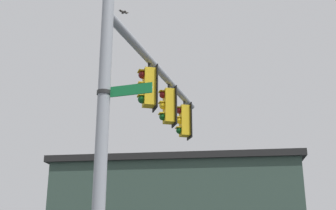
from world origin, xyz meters
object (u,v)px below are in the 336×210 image
at_px(traffic_light_mid_outer, 184,121).
at_px(bird_flying, 124,12).
at_px(traffic_light_mid_inner, 168,106).
at_px(traffic_light_nearest_pole, 148,87).
at_px(street_name_sign, 116,92).

distance_m(traffic_light_mid_outer, bird_flying, 4.20).
distance_m(traffic_light_mid_inner, bird_flying, 3.81).
xyz_separation_m(traffic_light_nearest_pole, street_name_sign, (-2.35, 1.17, -1.04)).
relative_size(traffic_light_nearest_pole, bird_flying, 3.70).
relative_size(traffic_light_mid_inner, bird_flying, 3.70).
bearing_deg(traffic_light_nearest_pole, traffic_light_mid_outer, -33.03).
relative_size(traffic_light_nearest_pole, traffic_light_mid_outer, 1.00).
xyz_separation_m(traffic_light_nearest_pole, bird_flying, (2.25, 0.40, 3.48)).
relative_size(traffic_light_mid_outer, bird_flying, 3.70).
bearing_deg(traffic_light_mid_outer, traffic_light_mid_inner, 146.97).
xyz_separation_m(traffic_light_nearest_pole, traffic_light_mid_outer, (2.87, -1.87, 0.00)).
height_order(street_name_sign, bird_flying, bird_flying).
height_order(traffic_light_mid_inner, traffic_light_mid_outer, same).
height_order(traffic_light_mid_outer, street_name_sign, traffic_light_mid_outer).
bearing_deg(traffic_light_nearest_pole, street_name_sign, 153.53).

